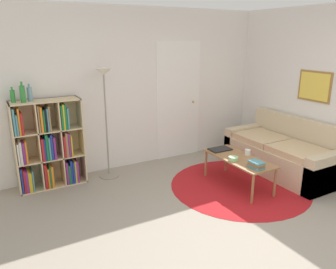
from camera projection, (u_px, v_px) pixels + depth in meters
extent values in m
plane|color=gray|center=(248.00, 241.00, 3.55)|extent=(14.00, 14.00, 0.00)
cube|color=silver|center=(140.00, 89.00, 5.46)|extent=(7.53, 0.05, 2.60)
cube|color=white|center=(178.00, 101.00, 5.84)|extent=(0.87, 0.02, 2.07)
sphere|color=tan|center=(193.00, 102.00, 5.98)|extent=(0.04, 0.04, 0.04)
cube|color=silver|center=(302.00, 89.00, 5.38)|extent=(0.05, 5.70, 2.60)
cube|color=olive|center=(315.00, 86.00, 5.13)|extent=(0.02, 0.58, 0.48)
cube|color=yellow|center=(314.00, 86.00, 5.12)|extent=(0.01, 0.52, 0.42)
cylinder|color=#B2191E|center=(239.00, 186.00, 4.88)|extent=(2.04, 2.04, 0.01)
cube|color=beige|center=(15.00, 149.00, 4.52)|extent=(0.02, 0.34, 1.29)
cube|color=beige|center=(81.00, 139.00, 4.95)|extent=(0.02, 0.34, 1.29)
cube|color=beige|center=(45.00, 101.00, 4.55)|extent=(0.94, 0.34, 0.02)
cube|color=beige|center=(54.00, 184.00, 4.92)|extent=(0.94, 0.34, 0.02)
cube|color=beige|center=(47.00, 141.00, 4.87)|extent=(0.94, 0.02, 1.29)
cube|color=beige|center=(38.00, 146.00, 4.66)|extent=(0.02, 0.32, 1.25)
cube|color=beige|center=(60.00, 142.00, 4.81)|extent=(0.02, 0.32, 1.25)
cube|color=beige|center=(51.00, 157.00, 4.80)|extent=(0.91, 0.32, 0.02)
cube|color=beige|center=(48.00, 130.00, 4.68)|extent=(0.91, 0.32, 0.02)
cube|color=navy|center=(21.00, 179.00, 4.63)|extent=(0.02, 0.24, 0.36)
cube|color=#B21E23|center=(24.00, 180.00, 4.64)|extent=(0.03, 0.25, 0.34)
cube|color=#7F287A|center=(27.00, 180.00, 4.65)|extent=(0.03, 0.21, 0.32)
cube|color=gold|center=(29.00, 180.00, 4.67)|extent=(0.02, 0.22, 0.30)
cube|color=gold|center=(31.00, 180.00, 4.68)|extent=(0.02, 0.21, 0.29)
cube|color=teal|center=(32.00, 179.00, 4.71)|extent=(0.02, 0.27, 0.30)
cube|color=#B21E23|center=(45.00, 175.00, 4.77)|extent=(0.03, 0.22, 0.36)
cube|color=orange|center=(48.00, 177.00, 4.78)|extent=(0.02, 0.21, 0.30)
cube|color=#196B38|center=(50.00, 176.00, 4.78)|extent=(0.02, 0.19, 0.33)
cube|color=orange|center=(52.00, 175.00, 4.81)|extent=(0.03, 0.22, 0.32)
cube|color=#7F287A|center=(66.00, 172.00, 4.90)|extent=(0.03, 0.19, 0.34)
cube|color=#196B38|center=(68.00, 173.00, 4.94)|extent=(0.03, 0.25, 0.29)
cube|color=navy|center=(70.00, 170.00, 4.96)|extent=(0.02, 0.27, 0.36)
cube|color=navy|center=(72.00, 171.00, 4.96)|extent=(0.03, 0.23, 0.33)
cube|color=gold|center=(74.00, 170.00, 4.97)|extent=(0.02, 0.23, 0.34)
cube|color=#7F287A|center=(76.00, 170.00, 4.98)|extent=(0.03, 0.23, 0.33)
cube|color=silver|center=(18.00, 154.00, 4.49)|extent=(0.02, 0.20, 0.30)
cube|color=silver|center=(20.00, 152.00, 4.53)|extent=(0.03, 0.27, 0.32)
cube|color=#7F287A|center=(23.00, 152.00, 4.53)|extent=(0.03, 0.21, 0.31)
cube|color=orange|center=(26.00, 152.00, 4.53)|extent=(0.02, 0.19, 0.32)
cube|color=#B21E23|center=(42.00, 149.00, 4.64)|extent=(0.03, 0.20, 0.32)
cube|color=navy|center=(44.00, 149.00, 4.66)|extent=(0.02, 0.21, 0.32)
cube|color=#196B38|center=(46.00, 146.00, 4.67)|extent=(0.03, 0.22, 0.38)
cube|color=teal|center=(49.00, 148.00, 4.68)|extent=(0.02, 0.21, 0.33)
cube|color=navy|center=(51.00, 146.00, 4.72)|extent=(0.03, 0.26, 0.37)
cube|color=#7F287A|center=(54.00, 147.00, 4.73)|extent=(0.03, 0.23, 0.32)
cube|color=#B21E23|center=(63.00, 145.00, 4.80)|extent=(0.03, 0.25, 0.31)
cube|color=olive|center=(65.00, 144.00, 4.81)|extent=(0.03, 0.25, 0.36)
cube|color=#7F287A|center=(68.00, 144.00, 4.83)|extent=(0.03, 0.26, 0.35)
cube|color=gold|center=(70.00, 145.00, 4.84)|extent=(0.02, 0.23, 0.32)
cube|color=teal|center=(13.00, 121.00, 4.39)|extent=(0.03, 0.27, 0.37)
cube|color=teal|center=(17.00, 125.00, 4.39)|extent=(0.02, 0.19, 0.28)
cube|color=orange|center=(18.00, 121.00, 4.39)|extent=(0.02, 0.20, 0.37)
cube|color=#B21E23|center=(21.00, 123.00, 4.41)|extent=(0.03, 0.19, 0.30)
cube|color=olive|center=(38.00, 119.00, 4.52)|extent=(0.02, 0.23, 0.38)
cube|color=orange|center=(41.00, 119.00, 4.54)|extent=(0.03, 0.22, 0.36)
cube|color=#196B38|center=(43.00, 120.00, 4.55)|extent=(0.02, 0.20, 0.31)
cube|color=black|center=(45.00, 120.00, 4.56)|extent=(0.02, 0.21, 0.33)
cube|color=teal|center=(47.00, 119.00, 4.58)|extent=(0.02, 0.22, 0.33)
cube|color=olive|center=(48.00, 118.00, 4.59)|extent=(0.02, 0.22, 0.36)
cube|color=#196B38|center=(61.00, 117.00, 4.66)|extent=(0.03, 0.22, 0.35)
cube|color=gold|center=(63.00, 116.00, 4.66)|extent=(0.02, 0.19, 0.36)
cube|color=#196B38|center=(64.00, 116.00, 4.70)|extent=(0.03, 0.25, 0.36)
cube|color=teal|center=(67.00, 118.00, 4.72)|extent=(0.02, 0.25, 0.31)
cylinder|color=gray|center=(109.00, 175.00, 5.23)|extent=(0.31, 0.31, 0.01)
cylinder|color=gray|center=(106.00, 125.00, 4.98)|extent=(0.02, 0.02, 1.59)
cone|color=white|center=(103.00, 72.00, 4.76)|extent=(0.26, 0.26, 0.10)
cube|color=#CCB793|center=(281.00, 159.00, 5.36)|extent=(0.88, 1.86, 0.43)
cube|color=#CCB793|center=(297.00, 143.00, 5.46)|extent=(0.16, 1.86, 0.86)
cube|color=#CCB793|center=(328.00, 173.00, 4.63)|extent=(0.88, 0.16, 0.57)
cube|color=#CCB793|center=(245.00, 141.00, 6.05)|extent=(0.88, 0.16, 0.57)
cube|color=#D0B084|center=(299.00, 151.00, 4.92)|extent=(0.68, 0.75, 0.10)
cube|color=#D0B084|center=(261.00, 138.00, 5.56)|extent=(0.68, 0.75, 0.10)
cube|color=#996B42|center=(239.00, 158.00, 4.77)|extent=(0.49, 1.13, 0.02)
cylinder|color=#996B42|center=(253.00, 189.00, 4.30)|extent=(0.04, 0.04, 0.42)
cylinder|color=#996B42|center=(206.00, 163.00, 5.18)|extent=(0.04, 0.04, 0.42)
cylinder|color=#996B42|center=(275.00, 183.00, 4.50)|extent=(0.04, 0.04, 0.42)
cylinder|color=#996B42|center=(226.00, 159.00, 5.37)|extent=(0.04, 0.04, 0.42)
cube|color=black|center=(220.00, 149.00, 5.09)|extent=(0.34, 0.22, 0.02)
cylinder|color=#9ED193|center=(233.00, 159.00, 4.65)|extent=(0.14, 0.14, 0.05)
cube|color=teal|center=(256.00, 167.00, 4.38)|extent=(0.14, 0.20, 0.03)
cube|color=olive|center=(256.00, 165.00, 4.39)|extent=(0.14, 0.20, 0.03)
cube|color=olive|center=(257.00, 164.00, 4.37)|extent=(0.14, 0.20, 0.02)
cube|color=teal|center=(257.00, 162.00, 4.36)|extent=(0.14, 0.20, 0.02)
cylinder|color=white|center=(248.00, 152.00, 4.86)|extent=(0.08, 0.08, 0.08)
cylinder|color=#2D8438|center=(13.00, 96.00, 4.37)|extent=(0.06, 0.06, 0.17)
cylinder|color=#2D8438|center=(12.00, 88.00, 4.34)|extent=(0.02, 0.02, 0.04)
cylinder|color=#2D8438|center=(23.00, 94.00, 4.37)|extent=(0.07, 0.07, 0.22)
cylinder|color=#2D8438|center=(21.00, 84.00, 4.33)|extent=(0.03, 0.03, 0.06)
cylinder|color=#6B93A3|center=(30.00, 94.00, 4.45)|extent=(0.07, 0.07, 0.19)
cylinder|color=#6B93A3|center=(29.00, 86.00, 4.42)|extent=(0.03, 0.03, 0.05)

